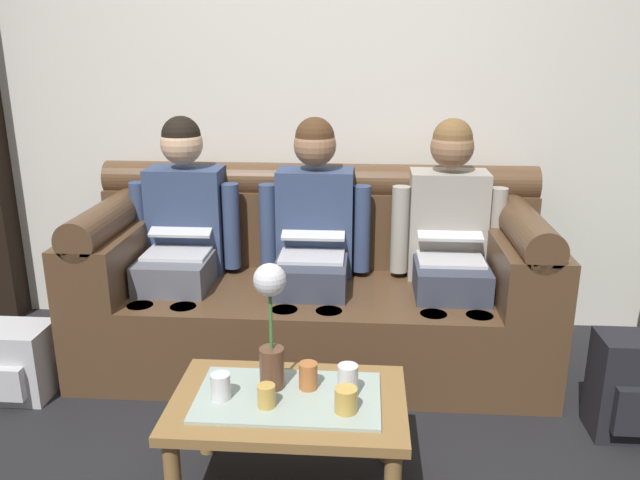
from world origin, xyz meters
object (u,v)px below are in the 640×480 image
couch (314,288)px  person_right (449,237)px  cup_near_left (266,396)px  backpack_left (12,363)px  coffee_table (289,412)px  cup_far_left (348,381)px  cup_far_right (308,376)px  person_middle (314,234)px  cup_near_right (346,400)px  backpack_right (632,388)px  person_left (182,232)px  cup_far_center (221,386)px  flower_vase (271,320)px

couch → person_right: 0.72m
cup_near_left → backpack_left: size_ratio=0.23×
backpack_left → person_right: bearing=13.9°
coffee_table → cup_near_left: size_ratio=10.36×
cup_far_left → backpack_left: size_ratio=0.33×
couch → cup_far_right: couch is taller
person_middle → person_right: size_ratio=1.00×
cup_far_left → cup_near_right: bearing=-91.6°
couch → cup_near_right: size_ratio=26.67×
couch → cup_near_left: 1.15m
person_middle → cup_far_left: (0.20, -1.05, -0.21)m
backpack_left → person_middle: bearing=20.3°
backpack_left → backpack_right: (2.70, -0.11, 0.05)m
cup_far_left → backpack_left: bearing=160.3°
couch → cup_near_left: (-0.06, -1.14, 0.06)m
coffee_table → cup_far_right: 0.14m
person_middle → coffee_table: 1.12m
cup_near_left → backpack_right: size_ratio=0.18×
person_left → cup_far_center: bearing=-68.4°
cup_far_center → cup_far_left: size_ratio=0.80×
coffee_table → cup_far_left: bearing=4.7°
cup_near_right → cup_far_right: cup_far_right is taller
person_left → backpack_right: 2.15m
person_left → person_right: size_ratio=1.00×
couch → person_right: person_right is taller
cup_near_left → cup_near_right: size_ratio=0.93×
person_left → cup_far_right: size_ratio=12.69×
cup_far_center → couch: bearing=78.4°
cup_near_right → person_left: bearing=126.9°
person_left → cup_near_left: bearing=-62.3°
person_right → backpack_right: bearing=-41.4°
coffee_table → cup_far_right: cup_far_right is taller
person_right → cup_far_center: person_right is taller
cup_far_center → cup_far_left: (0.43, 0.05, 0.01)m
person_middle → backpack_left: 1.51m
person_left → backpack_left: size_ratio=3.53×
person_right → cup_far_center: 1.43m
backpack_right → cup_far_left: bearing=-159.0°
coffee_table → backpack_right: (1.35, 0.46, -0.11)m
flower_vase → backpack_right: size_ratio=1.05×
person_left → flower_vase: (0.60, -1.01, -0.01)m
couch → cup_far_right: (0.06, -1.02, 0.07)m
person_right → cup_near_left: (-0.73, -1.14, -0.23)m
cup_far_right → backpack_right: size_ratio=0.22×
person_middle → cup_far_left: size_ratio=10.69×
cup_far_left → backpack_right: size_ratio=0.26×
coffee_table → cup_far_left: cup_far_left is taller
person_right → backpack_right: 1.02m
person_left → cup_far_left: bearing=-50.5°
person_right → cup_far_left: person_right is taller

